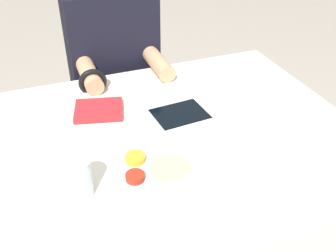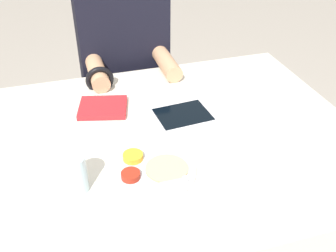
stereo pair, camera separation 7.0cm
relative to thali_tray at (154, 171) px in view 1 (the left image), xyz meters
The scene contains 6 objects.
dining_table 0.43m from the thali_tray, 59.33° to the left, with size 1.28×0.98×0.77m.
thali_tray is the anchor object (origin of this frame).
red_notebook 0.38m from the thali_tray, 101.55° to the left, with size 0.20×0.17×0.02m.
tablet_device 0.31m from the thali_tray, 53.72° to the left, with size 0.21×0.18×0.01m.
person_diner 0.82m from the thali_tray, 83.95° to the left, with size 0.39×0.43×1.27m.
drinking_glass 0.21m from the thali_tray, behind, with size 0.07×0.07×0.11m.
Camera 1 is at (-0.35, -0.96, 1.52)m, focal length 42.00 mm.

